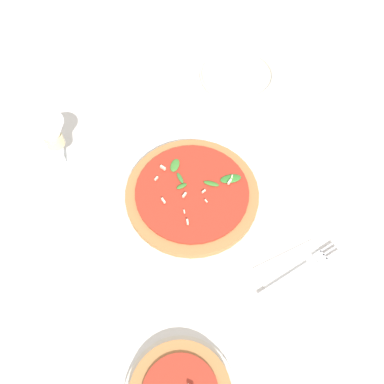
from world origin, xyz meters
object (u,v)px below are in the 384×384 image
object	(u,v)px
pizza_arugula_main	(192,195)
wine_glass	(53,137)
side_plate_white	(238,75)
fork	(299,271)

from	to	relation	value
pizza_arugula_main	wine_glass	world-z (taller)	wine_glass
side_plate_white	fork	bearing A→B (deg)	-113.47
wine_glass	fork	size ratio (longest dim) A/B	0.72
side_plate_white	pizza_arugula_main	bearing A→B (deg)	-140.40
pizza_arugula_main	wine_glass	size ratio (longest dim) A/B	2.19
pizza_arugula_main	wine_glass	bearing A→B (deg)	129.43
pizza_arugula_main	side_plate_white	size ratio (longest dim) A/B	1.50
pizza_arugula_main	fork	world-z (taller)	pizza_arugula_main
fork	side_plate_white	size ratio (longest dim) A/B	0.95
fork	pizza_arugula_main	bearing A→B (deg)	110.28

